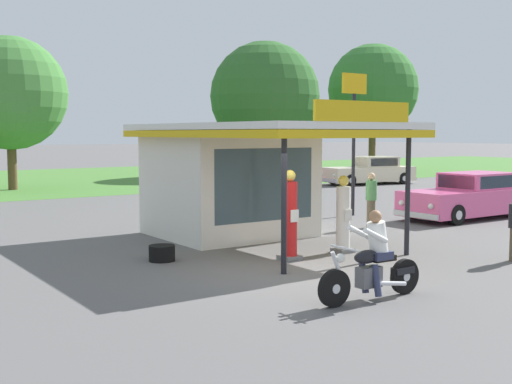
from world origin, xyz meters
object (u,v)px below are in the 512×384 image
(gas_pump_nearside, at_px, (290,219))
(parked_car_back_row_centre_right, at_px, (370,172))
(spare_tire_stack, at_px, (162,253))
(parked_car_back_row_far_right, at_px, (261,173))
(bystander_strolling_foreground, at_px, (371,199))
(featured_classic_sedan, at_px, (471,197))
(roadside_pole_sign, at_px, (354,119))
(motorcycle_with_rider, at_px, (373,263))
(gas_pump_offside, at_px, (343,217))

(gas_pump_nearside, xyz_separation_m, parked_car_back_row_centre_right, (17.39, 15.07, -0.24))
(parked_car_back_row_centre_right, height_order, spare_tire_stack, parked_car_back_row_centre_right)
(gas_pump_nearside, xyz_separation_m, parked_car_back_row_far_right, (11.65, 17.72, -0.23))
(parked_car_back_row_far_right, height_order, bystander_strolling_foreground, bystander_strolling_foreground)
(featured_classic_sedan, height_order, roadside_pole_sign, roadside_pole_sign)
(motorcycle_with_rider, distance_m, featured_classic_sedan, 12.27)
(roadside_pole_sign, bearing_deg, parked_car_back_row_far_right, 68.87)
(gas_pump_nearside, height_order, spare_tire_stack, gas_pump_nearside)
(gas_pump_nearside, xyz_separation_m, roadside_pole_sign, (6.79, 5.15, 2.43))
(gas_pump_nearside, relative_size, bystander_strolling_foreground, 1.22)
(motorcycle_with_rider, bearing_deg, parked_car_back_row_centre_right, 45.54)
(parked_car_back_row_centre_right, relative_size, spare_tire_stack, 9.56)
(roadside_pole_sign, bearing_deg, parked_car_back_row_centre_right, 43.10)
(gas_pump_nearside, distance_m, spare_tire_stack, 3.03)
(motorcycle_with_rider, height_order, roadside_pole_sign, roadside_pole_sign)
(bystander_strolling_foreground, height_order, roadside_pole_sign, roadside_pole_sign)
(bystander_strolling_foreground, bearing_deg, gas_pump_offside, -143.54)
(parked_car_back_row_far_right, bearing_deg, bystander_strolling_foreground, -113.24)
(gas_pump_offside, bearing_deg, roadside_pole_sign, 45.01)
(gas_pump_nearside, xyz_separation_m, motorcycle_with_rider, (-1.02, -3.69, -0.30))
(gas_pump_nearside, bearing_deg, spare_tire_stack, 148.13)
(parked_car_back_row_centre_right, distance_m, bystander_strolling_foreground, 17.48)
(bystander_strolling_foreground, distance_m, roadside_pole_sign, 3.92)
(parked_car_back_row_centre_right, relative_size, roadside_pole_sign, 1.15)
(gas_pump_offside, relative_size, roadside_pole_sign, 0.38)
(roadside_pole_sign, bearing_deg, gas_pump_nearside, -142.82)
(parked_car_back_row_far_right, bearing_deg, motorcycle_with_rider, -120.61)
(bystander_strolling_foreground, relative_size, roadside_pole_sign, 0.34)
(parked_car_back_row_far_right, distance_m, bystander_strolling_foreground, 16.47)
(parked_car_back_row_centre_right, distance_m, roadside_pole_sign, 14.76)
(gas_pump_offside, bearing_deg, gas_pump_nearside, 180.00)
(gas_pump_offside, xyz_separation_m, parked_car_back_row_far_right, (10.01, 17.72, -0.14))
(motorcycle_with_rider, distance_m, parked_car_back_row_far_right, 24.88)
(gas_pump_offside, distance_m, parked_car_back_row_far_right, 20.36)
(gas_pump_nearside, relative_size, gas_pump_offside, 1.10)
(bystander_strolling_foreground, bearing_deg, parked_car_back_row_far_right, 66.76)
(spare_tire_stack, bearing_deg, parked_car_back_row_far_right, 48.85)
(motorcycle_with_rider, bearing_deg, gas_pump_nearside, 74.58)
(gas_pump_offside, distance_m, motorcycle_with_rider, 4.55)
(featured_classic_sedan, xyz_separation_m, parked_car_back_row_centre_right, (7.73, 12.73, -0.01))
(bystander_strolling_foreground, bearing_deg, featured_classic_sedan, -3.18)
(gas_pump_offside, height_order, motorcycle_with_rider, gas_pump_offside)
(gas_pump_nearside, distance_m, featured_classic_sedan, 9.95)
(roadside_pole_sign, bearing_deg, gas_pump_offside, -134.99)
(gas_pump_offside, relative_size, parked_car_back_row_centre_right, 0.33)
(parked_car_back_row_far_right, relative_size, roadside_pole_sign, 1.13)
(gas_pump_nearside, xyz_separation_m, spare_tire_stack, (-2.49, 1.54, -0.77))
(gas_pump_nearside, relative_size, spare_tire_stack, 3.45)
(gas_pump_nearside, relative_size, featured_classic_sedan, 0.38)
(featured_classic_sedan, bearing_deg, gas_pump_nearside, -166.37)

